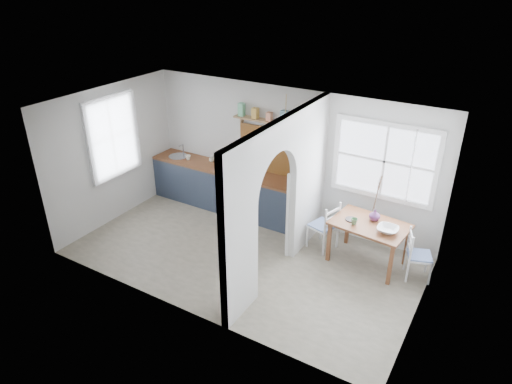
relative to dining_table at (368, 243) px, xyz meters
The scene contains 26 objects.
floor 2.11m from the dining_table, 153.85° to the right, with size 5.80×3.20×0.01m, color gray.
ceiling 3.05m from the dining_table, 153.85° to the right, with size 5.80×3.20×0.01m, color silver.
walls 2.28m from the dining_table, 153.85° to the right, with size 5.81×3.21×2.60m.
partition 1.81m from the dining_table, 143.64° to the right, with size 0.12×3.20×2.60m.
kitchen_window 4.99m from the dining_table, 169.05° to the right, with size 0.10×1.16×1.50m, color white, non-canonical shape.
nook_window 1.39m from the dining_table, 95.96° to the left, with size 1.76×0.10×1.30m, color white, non-canonical shape.
counter 3.03m from the dining_table, behind, with size 3.50×0.60×0.90m.
sink 4.34m from the dining_table, behind, with size 0.40×0.40×0.02m, color #B2B8C1.
backsplash 2.38m from the dining_table, 162.38° to the left, with size 1.65×0.03×0.90m, color brown.
shelf 2.69m from the dining_table, 164.54° to the left, with size 1.75×0.20×0.21m.
pendant_lamp 2.30m from the dining_table, behind, with size 0.26×0.26×0.16m, color beige.
utensil_rail 1.65m from the dining_table, behind, with size 0.02×0.02×0.50m, color #B2B8C1.
dining_table is the anchor object (origin of this frame).
chair_left 0.83m from the dining_table, behind, with size 0.41×0.41×0.91m, color white, non-canonical shape.
chair_right 0.83m from the dining_table, ahead, with size 0.38×0.38×0.83m, color white, non-canonical shape.
kettle 1.67m from the dining_table, 168.00° to the left, with size 0.19×0.16×0.23m, color white, non-canonical shape.
mug_a 4.05m from the dining_table, behind, with size 0.11×0.11×0.10m, color white.
mug_b 3.59m from the dining_table, behind, with size 0.11×0.11×0.09m, color beige.
knife_block 3.22m from the dining_table, behind, with size 0.10×0.13×0.21m, color black.
jar 3.05m from the dining_table, behind, with size 0.11×0.11×0.18m, color #A09158.
towel_magenta 1.29m from the dining_table, behind, with size 0.02×0.03×0.60m, color #AC2D5D.
towel_orange 1.29m from the dining_table, behind, with size 0.02×0.03×0.51m, color gold.
bowl 0.53m from the dining_table, 18.11° to the right, with size 0.33×0.33×0.08m, color white.
table_cup 0.50m from the dining_table, 147.10° to the right, with size 0.11×0.11×0.10m, color #5A875B.
plate 0.50m from the dining_table, behind, with size 0.19×0.19×0.02m, color black.
vase 0.49m from the dining_table, 83.48° to the left, with size 0.18×0.18×0.19m, color #5C2C66.
Camera 1 is at (3.53, -5.52, 4.53)m, focal length 32.00 mm.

